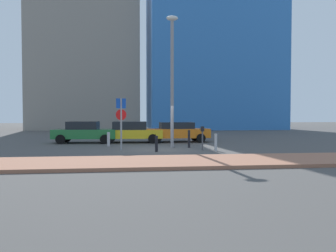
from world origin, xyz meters
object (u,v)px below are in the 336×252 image
object	(u,v)px
traffic_bollard_near	(156,144)
traffic_bollard_far	(216,142)
parked_car_green	(85,132)
parking_meter	(202,135)
traffic_bollard_mid	(189,139)
traffic_bollard_edge	(109,139)
parking_sign_post	(121,117)
street_lamp	(172,71)
parked_car_yellow	(131,132)
parked_car_orange	(177,131)

from	to	relation	value
traffic_bollard_near	traffic_bollard_far	xyz separation A→B (m)	(3.29, 0.16, 0.04)
parked_car_green	parking_meter	size ratio (longest dim) A/B	3.35
parked_car_green	traffic_bollard_mid	xyz separation A→B (m)	(6.62, -4.23, -0.25)
traffic_bollard_edge	traffic_bollard_far	bearing A→B (deg)	-28.92
parking_sign_post	traffic_bollard_near	size ratio (longest dim) A/B	3.41
parking_sign_post	traffic_bollard_edge	bearing A→B (deg)	108.30
parked_car_green	traffic_bollard_far	world-z (taller)	parked_car_green
traffic_bollard_mid	parked_car_green	bearing A→B (deg)	147.42
parking_meter	traffic_bollard_edge	size ratio (longest dim) A/B	1.51
traffic_bollard_edge	street_lamp	bearing A→B (deg)	-17.64
parking_meter	traffic_bollard_near	size ratio (longest dim) A/B	1.56
street_lamp	traffic_bollard_edge	bearing A→B (deg)	162.36
parked_car_yellow	parking_sign_post	xyz separation A→B (m)	(-0.61, -5.24, 1.05)
parked_car_yellow	parking_meter	xyz separation A→B (m)	(3.89, -5.74, 0.09)
traffic_bollard_far	parked_car_orange	bearing A→B (deg)	101.70
parked_car_yellow	parking_meter	size ratio (longest dim) A/B	3.33
parked_car_green	traffic_bollard_far	xyz separation A→B (m)	(7.78, -6.08, -0.31)
parked_car_green	street_lamp	world-z (taller)	street_lamp
parking_sign_post	traffic_bollard_far	size ratio (longest dim) A/B	3.12
parked_car_yellow	street_lamp	world-z (taller)	street_lamp
street_lamp	traffic_bollard_mid	distance (m)	4.18
traffic_bollard_mid	traffic_bollard_near	bearing A→B (deg)	-136.74
traffic_bollard_mid	traffic_bollard_edge	xyz separation A→B (m)	(-4.84, 1.47, -0.08)
parking_sign_post	traffic_bollard_mid	world-z (taller)	parking_sign_post
parking_meter	traffic_bollard_near	xyz separation A→B (m)	(-2.61, -0.49, -0.44)
parking_sign_post	parking_meter	world-z (taller)	parking_sign_post
parking_sign_post	street_lamp	world-z (taller)	street_lamp
parked_car_orange	traffic_bollard_edge	size ratio (longest dim) A/B	5.24
traffic_bollard_far	traffic_bollard_edge	xyz separation A→B (m)	(-6.00, 3.31, -0.02)
parking_sign_post	traffic_bollard_far	distance (m)	5.42
parked_car_yellow	traffic_bollard_far	world-z (taller)	parked_car_yellow
traffic_bollard_mid	parking_meter	bearing A→B (deg)	-72.43
traffic_bollard_near	traffic_bollard_edge	bearing A→B (deg)	127.94
street_lamp	traffic_bollard_far	bearing A→B (deg)	-44.21
parked_car_green	parked_car_yellow	xyz separation A→B (m)	(3.21, -0.01, 0.01)
traffic_bollard_near	parked_car_yellow	bearing A→B (deg)	101.60
parked_car_orange	traffic_bollard_edge	xyz separation A→B (m)	(-4.72, -2.84, -0.32)
parked_car_green	parking_meter	world-z (taller)	parked_car_green
traffic_bollard_near	traffic_bollard_mid	world-z (taller)	traffic_bollard_mid
traffic_bollard_edge	parking_meter	bearing A→B (deg)	-29.31
parked_car_yellow	traffic_bollard_mid	size ratio (longest dim) A/B	4.22
parking_sign_post	traffic_bollard_mid	xyz separation A→B (m)	(4.02, 1.02, -1.31)
traffic_bollard_mid	street_lamp	bearing A→B (deg)	166.31
parked_car_green	parked_car_yellow	bearing A→B (deg)	-0.24
parked_car_green	street_lamp	size ratio (longest dim) A/B	0.57
street_lamp	traffic_bollard_mid	bearing A→B (deg)	-13.69
parking_sign_post	traffic_bollard_edge	world-z (taller)	parking_sign_post
traffic_bollard_mid	traffic_bollard_edge	bearing A→B (deg)	163.15
parked_car_green	parked_car_orange	xyz separation A→B (m)	(6.51, 0.07, -0.01)
parked_car_green	parked_car_yellow	world-z (taller)	parked_car_green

